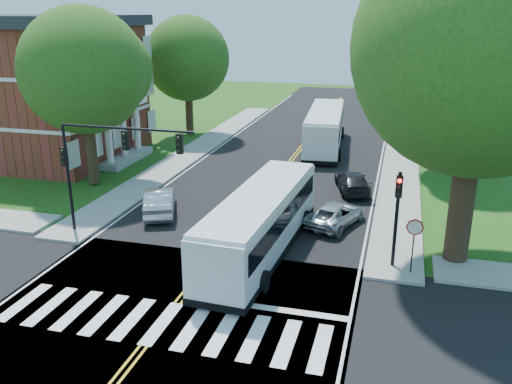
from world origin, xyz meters
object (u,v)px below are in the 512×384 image
(suv, at_px, (335,214))
(dark_sedan, at_px, (353,182))
(signal_ne, at_px, (397,207))
(bus_lead, at_px, (261,222))
(bus_follow, at_px, (325,128))
(hatchback, at_px, (160,201))
(signal_nw, at_px, (106,155))

(suv, height_order, dark_sedan, dark_sedan)
(signal_ne, xyz_separation_m, bus_lead, (-6.19, 0.04, -1.33))
(bus_lead, bearing_deg, bus_follow, -86.56)
(bus_follow, distance_m, dark_sedan, 11.75)
(bus_lead, distance_m, dark_sedan, 11.18)
(bus_lead, xyz_separation_m, hatchback, (-6.94, 3.67, -0.87))
(signal_ne, distance_m, dark_sedan, 11.27)
(signal_nw, bearing_deg, bus_lead, 0.35)
(dark_sedan, bearing_deg, hatchback, 19.08)
(signal_ne, xyz_separation_m, bus_follow, (-6.30, 21.84, -1.25))
(bus_lead, distance_m, suv, 5.57)
(bus_follow, bearing_deg, suv, 95.47)
(signal_ne, height_order, bus_follow, signal_ne)
(hatchback, relative_size, suv, 1.05)
(suv, bearing_deg, bus_follow, -61.34)
(signal_nw, distance_m, suv, 12.40)
(signal_nw, relative_size, dark_sedan, 1.58)
(suv, bearing_deg, dark_sedan, -74.80)
(signal_ne, relative_size, suv, 1.01)
(suv, relative_size, dark_sedan, 0.96)
(bus_lead, relative_size, hatchback, 2.64)
(suv, xyz_separation_m, dark_sedan, (0.34, 6.05, 0.05))
(signal_ne, xyz_separation_m, dark_sedan, (-2.84, 10.66, -2.30))
(signal_ne, bearing_deg, suv, 124.63)
(bus_follow, height_order, hatchback, bus_follow)
(bus_lead, bearing_deg, suv, -120.14)
(bus_lead, bearing_deg, signal_ne, -177.17)
(signal_nw, bearing_deg, suv, 23.04)
(signal_ne, distance_m, suv, 6.08)
(bus_lead, height_order, dark_sedan, bus_lead)
(signal_nw, relative_size, suv, 1.65)
(bus_lead, bearing_deg, signal_nw, 3.52)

